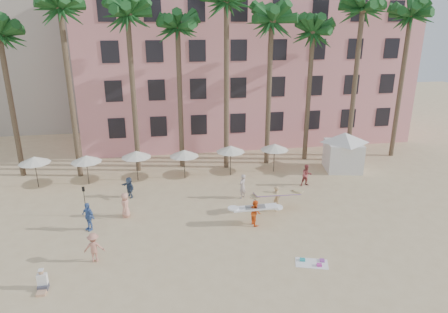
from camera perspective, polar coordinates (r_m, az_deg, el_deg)
ground at (r=23.84m, az=-0.73°, el=-14.02°), size 120.00×120.00×0.00m
pink_hotel at (r=47.13m, az=2.75°, el=12.87°), size 35.00×14.00×16.00m
palm_row at (r=34.95m, az=-4.05°, el=18.89°), size 44.40×5.40×16.30m
umbrella_row at (r=33.98m, az=-9.09°, el=0.44°), size 22.50×2.70×2.73m
cabana at (r=37.43m, az=16.73°, el=1.18°), size 5.28×5.28×3.50m
beach_towel at (r=23.75m, az=12.54°, el=-14.59°), size 2.02×1.51×0.14m
carrier_yellow at (r=28.75m, az=7.57°, el=-5.73°), size 3.47×1.25×1.88m
carrier_white at (r=26.76m, az=4.48°, el=-7.85°), size 2.98×1.07×1.74m
beachgoers at (r=28.42m, az=-8.16°, el=-6.41°), size 17.60×9.61×1.93m
paddle at (r=29.16m, az=-19.33°, el=-5.56°), size 0.18×0.04×2.23m
seated_man at (r=23.05m, az=-24.52°, el=-16.11°), size 0.49×0.86×1.11m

